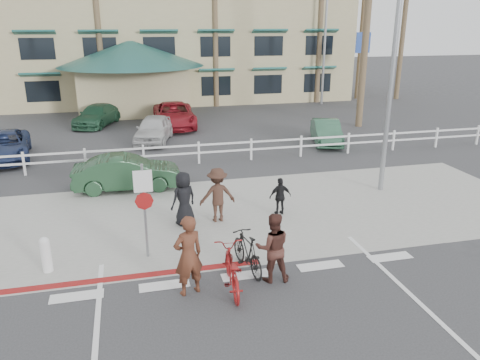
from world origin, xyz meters
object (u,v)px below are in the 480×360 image
object	(u,v)px
bike_black	(247,252)
bike_red	(231,270)
car_white_sedan	(127,173)
sign_post	(145,206)

from	to	relation	value
bike_black	bike_red	bearing A→B (deg)	43.11
bike_red	car_white_sedan	bearing A→B (deg)	-69.38
bike_red	bike_black	size ratio (longest dim) A/B	1.14
bike_red	car_white_sedan	world-z (taller)	car_white_sedan
bike_black	car_white_sedan	xyz separation A→B (m)	(-2.84, 6.97, 0.14)
sign_post	car_white_sedan	bearing A→B (deg)	94.28
sign_post	car_white_sedan	size ratio (longest dim) A/B	0.74
sign_post	car_white_sedan	xyz separation A→B (m)	(-0.42, 5.63, -0.80)
sign_post	car_white_sedan	world-z (taller)	sign_post
sign_post	bike_red	distance (m)	2.95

